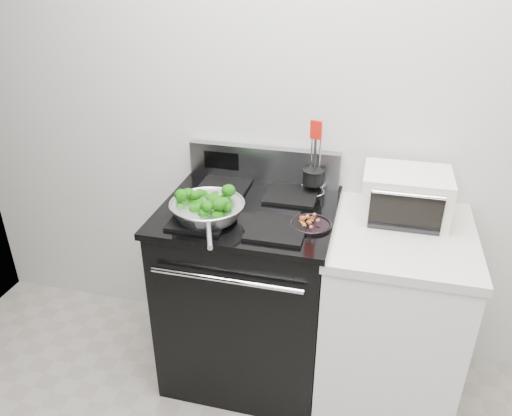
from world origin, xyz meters
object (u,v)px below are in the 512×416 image
(utensil_holder, at_px, (313,180))
(toaster_oven, at_px, (405,195))
(skillet, at_px, (207,209))
(gas_range, at_px, (249,290))
(bacon_plate, at_px, (311,222))

(utensil_holder, xyz_separation_m, toaster_oven, (0.42, -0.08, 0.01))
(skillet, bearing_deg, gas_range, 27.08)
(bacon_plate, bearing_deg, utensil_holder, 97.17)
(utensil_holder, height_order, toaster_oven, utensil_holder)
(skillet, distance_m, utensil_holder, 0.55)
(toaster_oven, bearing_deg, bacon_plate, -148.15)
(bacon_plate, xyz_separation_m, toaster_oven, (0.38, 0.24, 0.06))
(skillet, bearing_deg, utensil_holder, 22.42)
(gas_range, xyz_separation_m, skillet, (-0.14, -0.16, 0.51))
(utensil_holder, bearing_deg, toaster_oven, 1.82)
(gas_range, bearing_deg, utensil_holder, 40.54)
(bacon_plate, height_order, toaster_oven, toaster_oven)
(gas_range, relative_size, utensil_holder, 3.09)
(gas_range, distance_m, utensil_holder, 0.63)
(bacon_plate, relative_size, utensil_holder, 0.48)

